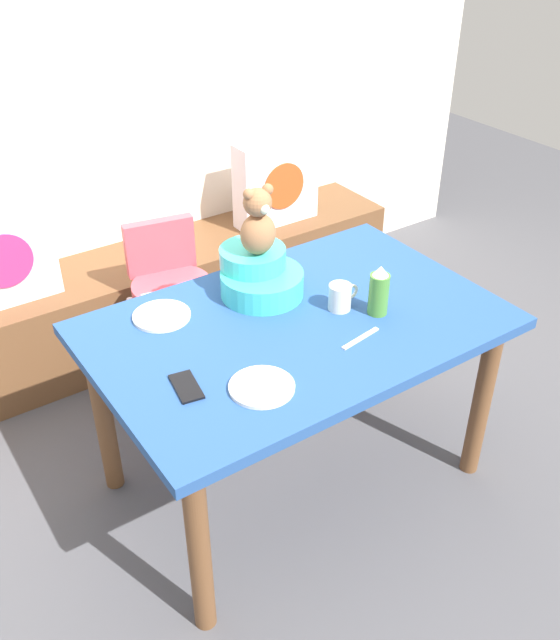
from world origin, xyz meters
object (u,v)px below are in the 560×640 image
object	(u,v)px
dining_table	(296,345)
ketchup_bottle	(379,291)
coffee_mug	(340,297)
dinner_plate_near	(262,387)
highchair	(171,290)
infant_seat_teal	(260,274)
pillow_floral_right	(276,182)
dinner_plate_far	(162,316)
cell_phone	(186,387)
teddy_bear	(259,222)

from	to	relation	value
dining_table	ketchup_bottle	world-z (taller)	ketchup_bottle
coffee_mug	dinner_plate_near	world-z (taller)	coffee_mug
highchair	infant_seat_teal	distance (m)	0.62
pillow_floral_right	coffee_mug	xyz separation A→B (m)	(-0.54, -1.20, 0.11)
pillow_floral_right	dinner_plate_far	distance (m)	1.41
highchair	dinner_plate_far	size ratio (longest dim) A/B	3.95
highchair	dinner_plate_near	world-z (taller)	highchair
coffee_mug	cell_phone	world-z (taller)	coffee_mug
teddy_bear	dining_table	bearing A→B (deg)	-90.98
pillow_floral_right	ketchup_bottle	bearing A→B (deg)	-109.13
highchair	dinner_plate_far	world-z (taller)	highchair
highchair	cell_phone	bearing A→B (deg)	-113.11
coffee_mug	cell_phone	distance (m)	0.66
dining_table	infant_seat_teal	xyz separation A→B (m)	(0.00, 0.23, 0.17)
ketchup_bottle	pillow_floral_right	bearing A→B (deg)	70.87
pillow_floral_right	coffee_mug	size ratio (longest dim) A/B	3.67
highchair	dinner_plate_near	xyz separation A→B (m)	(-0.19, -1.01, 0.22)
pillow_floral_right	infant_seat_teal	world-z (taller)	same
teddy_bear	coffee_mug	distance (m)	0.38
dining_table	highchair	distance (m)	0.78
dining_table	coffee_mug	world-z (taller)	coffee_mug
pillow_floral_right	ketchup_bottle	size ratio (longest dim) A/B	2.38
infant_seat_teal	dinner_plate_far	bearing A→B (deg)	172.86
pillow_floral_right	cell_phone	world-z (taller)	pillow_floral_right
teddy_bear	ketchup_bottle	world-z (taller)	teddy_bear
coffee_mug	infant_seat_teal	bearing A→B (deg)	123.65
infant_seat_teal	cell_phone	world-z (taller)	infant_seat_teal
infant_seat_teal	dinner_plate_far	distance (m)	0.38
highchair	dinner_plate_far	bearing A→B (deg)	-118.38
dinner_plate_near	ketchup_bottle	bearing A→B (deg)	12.49
dinner_plate_far	dinner_plate_near	bearing A→B (deg)	-81.96
infant_seat_teal	highchair	bearing A→B (deg)	101.87
dining_table	ketchup_bottle	bearing A→B (deg)	-23.44
dinner_plate_near	highchair	bearing A→B (deg)	79.36
infant_seat_teal	teddy_bear	bearing A→B (deg)	-90.00
pillow_floral_right	infant_seat_teal	bearing A→B (deg)	-126.81
ketchup_bottle	coffee_mug	world-z (taller)	ketchup_bottle
infant_seat_teal	teddy_bear	world-z (taller)	teddy_bear
pillow_floral_right	cell_phone	size ratio (longest dim) A/B	3.06
pillow_floral_right	dinner_plate_far	xyz separation A→B (m)	(-1.08, -0.90, 0.07)
pillow_floral_right	dinner_plate_near	size ratio (longest dim) A/B	2.20
ketchup_bottle	infant_seat_teal	bearing A→B (deg)	126.62
pillow_floral_right	infant_seat_teal	xyz separation A→B (m)	(-0.71, -0.95, 0.13)
teddy_bear	coffee_mug	bearing A→B (deg)	-56.30
pillow_floral_right	highchair	distance (m)	0.93
pillow_floral_right	dining_table	distance (m)	1.38
highchair	teddy_bear	world-z (taller)	teddy_bear
dining_table	cell_phone	xyz separation A→B (m)	(-0.48, -0.11, 0.10)
pillow_floral_right	teddy_bear	xyz separation A→B (m)	(-0.71, -0.95, 0.34)
infant_seat_teal	dinner_plate_far	xyz separation A→B (m)	(-0.37, 0.05, -0.07)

